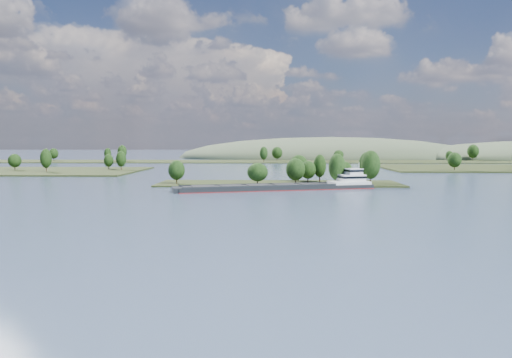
{
  "coord_description": "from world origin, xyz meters",
  "views": [
    {
      "loc": [
        -4.13,
        -26.84,
        18.08
      ],
      "look_at": [
        -8.21,
        130.0,
        6.0
      ],
      "focal_mm": 35.0,
      "sensor_mm": 36.0,
      "label": 1
    }
  ],
  "objects": [
    {
      "name": "back_shoreline",
      "position": [
        8.29,
        399.86,
        0.74
      ],
      "size": [
        900.0,
        60.0,
        15.39
      ],
      "color": "black",
      "rests_on": "ground"
    },
    {
      "name": "tree_island",
      "position": [
        7.62,
        178.88,
        4.02
      ],
      "size": [
        100.0,
        30.58,
        14.92
      ],
      "color": "black",
      "rests_on": "ground"
    },
    {
      "name": "ground",
      "position": [
        0.0,
        120.0,
        0.0
      ],
      "size": [
        1800.0,
        1800.0,
        0.0
      ],
      "primitive_type": "plane",
      "color": "#334358",
      "rests_on": "ground"
    },
    {
      "name": "hill_west",
      "position": [
        60.0,
        500.0,
        0.0
      ],
      "size": [
        320.0,
        160.0,
        44.0
      ],
      "primitive_type": "ellipsoid",
      "color": "#3D4B33",
      "rests_on": "ground"
    },
    {
      "name": "cargo_barge",
      "position": [
        3.61,
        157.85,
        1.28
      ],
      "size": [
        74.9,
        29.19,
        10.19
      ],
      "color": "black",
      "rests_on": "ground"
    }
  ]
}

